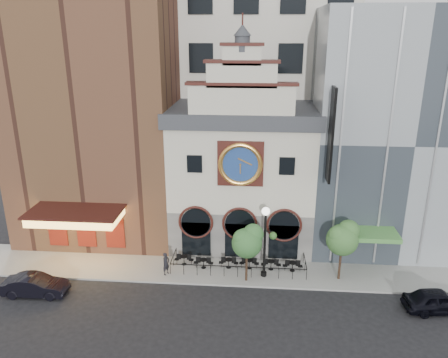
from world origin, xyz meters
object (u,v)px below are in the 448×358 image
Objects in this scene: bistro_0 at (184,259)px; tree_left at (248,241)px; bistro_3 at (249,263)px; bistro_4 at (271,264)px; car_right at (438,301)px; pedestrian at (166,264)px; car_left at (35,285)px; bistro_5 at (293,266)px; tree_right at (343,237)px; bistro_1 at (203,263)px; lamppost at (265,234)px; bistro_2 at (229,263)px.

tree_left is at bearing -20.43° from bistro_0.
bistro_4 is at bearing -1.67° from bistro_3.
pedestrian is at bearing 74.71° from car_right.
bistro_3 is 0.34× the size of car_left.
bistro_3 is at bearing 177.86° from bistro_5.
bistro_0 is 12.76m from tree_right.
bistro_1 is 0.34× the size of car_right.
bistro_5 is at bearing -2.14° from bistro_3.
bistro_5 is at bearing 9.82° from lamppost.
lamppost reaches higher than car_left.
tree_left is at bearing -161.74° from lamppost.
tree_right is (8.65, -0.91, 3.06)m from bistro_2.
bistro_5 is (5.11, -0.08, 0.00)m from bistro_2.
bistro_3 is 1.00× the size of bistro_5.
bistro_4 is 0.86× the size of pedestrian.
lamppost is (7.65, 0.38, 2.66)m from pedestrian.
bistro_0 is at bearing 178.00° from bistro_5.
bistro_2 is at bearing -3.53° from bistro_0.
car_left reaches higher than bistro_4.
tree_right is at bearing -5.29° from bistro_0.
bistro_3 is 3.46m from bistro_5.
bistro_5 is (8.79, -0.31, 0.00)m from bistro_0.
pedestrian is (-1.14, -1.58, 0.46)m from bistro_0.
lamppost is at bearing -179.44° from tree_right.
pedestrian is at bearing -164.29° from bistro_2.
bistro_2 is at bearing 66.98° from car_right.
pedestrian is (-4.82, -1.36, 0.46)m from bistro_2.
bistro_3 is 0.27× the size of lamppost.
car_right is (16.77, -4.16, 0.19)m from bistro_1.
car_left is 15.86m from tree_left.
bistro_2 is at bearing -43.35° from pedestrian.
bistro_0 and bistro_1 have the same top height.
car_right is at bearing -20.93° from bistro_4.
car_left is (-11.78, -4.51, 0.16)m from bistro_1.
bistro_2 is at bearing 179.11° from bistro_5.
lamppost is (1.17, -1.02, 3.11)m from bistro_3.
bistro_3 is 0.34× the size of tree_left.
pedestrian is at bearing -167.74° from bistro_3.
car_left reaches higher than bistro_3.
bistro_1 is 0.86× the size of pedestrian.
lamppost is (16.63, 3.72, 2.96)m from car_left.
car_left is (-10.12, -4.92, 0.16)m from bistro_0.
pedestrian is 0.32× the size of lamppost.
bistro_5 is 3.97m from lamppost.
tree_right is (10.68, -0.74, 3.06)m from bistro_1.
tree_right is at bearing 54.05° from car_right.
car_left is at bearing -166.29° from bistro_5.
car_left is at bearing -161.22° from bistro_2.
car_right is at bearing -27.25° from lamppost.
car_left is 9.59m from pedestrian.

